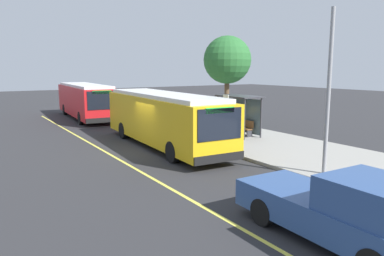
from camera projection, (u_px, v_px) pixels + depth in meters
The scene contains 11 objects.
ground_plane at pixel (151, 150), 19.52m from camera, with size 120.00×120.00×0.00m, color #2B2B2D.
sidewalk_curb at pixel (238, 137), 22.67m from camera, with size 44.00×6.40×0.15m, color gray.
lane_stripe_center at pixel (111, 155), 18.36m from camera, with size 36.00×0.14×0.01m, color #E0D64C.
transit_bus_main at pixel (163, 118), 20.14m from camera, with size 11.35×3.11×2.95m.
transit_bus_second at pixel (85, 100), 31.54m from camera, with size 11.31×3.26×2.95m.
pickup_truck at pixel (343, 211), 8.90m from camera, with size 5.44×2.12×1.85m.
bus_shelter at pixel (239, 107), 22.88m from camera, with size 2.90×1.60×2.48m.
waiting_bench at pixel (243, 127), 22.94m from camera, with size 1.60×0.48×0.95m.
route_sign_post at pixel (226, 113), 19.25m from camera, with size 0.44×0.08×2.80m.
street_tree_near_shelter at pixel (227, 60), 26.95m from camera, with size 3.50×3.50×6.51m.
utility_pole at pixel (328, 93), 14.10m from camera, with size 0.16×0.16×6.40m, color gray.
Camera 1 is at (17.31, -8.32, 4.28)m, focal length 34.36 mm.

